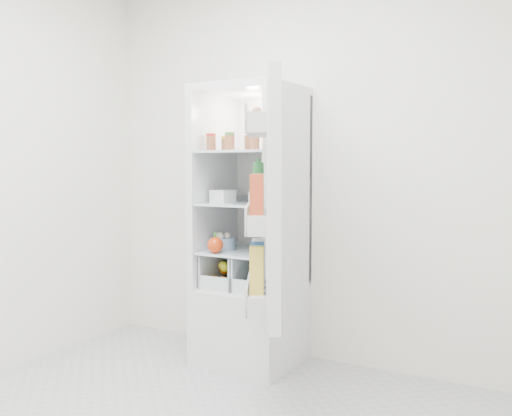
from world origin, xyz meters
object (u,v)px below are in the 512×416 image
Objects in this scene: mushroom_bowl at (222,244)px; refrigerator at (254,261)px; fridge_door at (269,204)px; red_cabbage at (276,235)px.

refrigerator is at bearing 37.03° from mushroom_bowl.
fridge_door is (0.44, -0.60, 0.43)m from refrigerator.
mushroom_bowl is 0.83m from fridge_door.
red_cabbage is at bearing -2.91° from fridge_door.
refrigerator is 10.89× the size of mushroom_bowl.
refrigerator is 0.24m from mushroom_bowl.
fridge_door reaches higher than red_cabbage.
mushroom_bowl is 0.13× the size of fridge_door.
fridge_door is at bearing -64.71° from red_cabbage.
red_cabbage is 0.14× the size of fridge_door.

